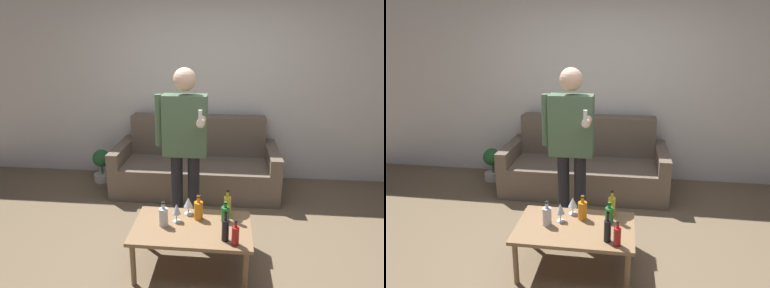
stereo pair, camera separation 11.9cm
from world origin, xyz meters
TOP-DOWN VIEW (x-y plane):
  - ground_plane at (0.00, 0.00)m, footprint 16.00×16.00m
  - wall_back at (0.00, 2.11)m, footprint 8.00×0.06m
  - couch at (-0.16, 1.65)m, footprint 2.05×0.90m
  - coffee_table at (-0.05, -0.02)m, footprint 0.99×0.61m
  - bottle_orange at (0.23, -0.19)m, footprint 0.06×0.06m
  - bottle_green at (0.25, 0.21)m, footprint 0.06×0.06m
  - bottle_dark at (0.23, 0.10)m, footprint 0.07×0.07m
  - bottle_yellow at (0.31, -0.24)m, footprint 0.06×0.06m
  - bottle_red at (-0.28, -0.03)m, footprint 0.08×0.08m
  - bottle_clear at (0.00, 0.11)m, footprint 0.08×0.08m
  - wine_glass_near at (-0.10, 0.19)m, footprint 0.08×0.08m
  - wine_glass_far at (-0.18, 0.05)m, footprint 0.07×0.07m
  - person_standing_front at (-0.19, 0.66)m, footprint 0.51×0.43m
  - potted_plant at (-1.47, 1.72)m, footprint 0.24×0.24m

SIDE VIEW (x-z plane):
  - ground_plane at x=0.00m, z-range 0.00..0.00m
  - potted_plant at x=-1.47m, z-range 0.02..0.47m
  - couch at x=-0.16m, z-range -0.14..0.77m
  - coffee_table at x=-0.05m, z-range 0.16..0.57m
  - bottle_dark at x=0.23m, z-range 0.39..0.57m
  - bottle_yellow at x=0.31m, z-range 0.39..0.59m
  - bottle_red at x=-0.28m, z-range 0.39..0.61m
  - bottle_clear at x=0.00m, z-range 0.39..0.61m
  - bottle_green at x=0.25m, z-range 0.39..0.62m
  - bottle_orange at x=0.23m, z-range 0.39..0.63m
  - wine_glass_near at x=-0.10m, z-range 0.44..0.60m
  - wine_glass_far at x=-0.18m, z-range 0.44..0.61m
  - person_standing_front at x=-0.19m, z-range 0.15..1.80m
  - wall_back at x=0.00m, z-range 0.00..2.70m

